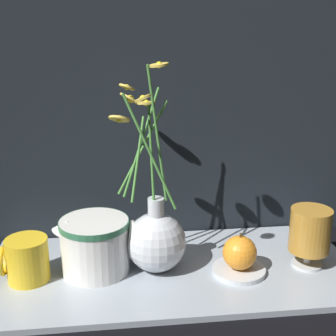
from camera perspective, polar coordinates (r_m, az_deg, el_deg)
ground_plane at (r=0.97m, az=0.60°, el=-12.70°), size 6.00×6.00×0.00m
shelf at (r=0.97m, az=0.60°, el=-12.39°), size 0.74×0.34×0.01m
vase_with_flowers at (r=0.93m, az=-1.54°, el=-8.30°), size 0.15×0.24×0.41m
yellow_mug at (r=0.94m, az=-16.90°, el=-10.64°), size 0.09×0.08×0.08m
ceramic_pitcher at (r=0.94m, az=-8.80°, el=-9.04°), size 0.16×0.14×0.12m
tea_glass at (r=0.98m, az=16.92°, el=-7.44°), size 0.08×0.08×0.12m
saucer_plate at (r=0.96m, az=8.62°, el=-12.21°), size 0.11×0.11×0.01m
orange_fruit at (r=0.94m, az=8.73°, el=-10.16°), size 0.07×0.07×0.08m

